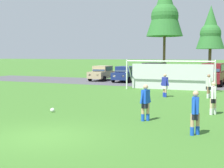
{
  "coord_description": "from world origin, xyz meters",
  "views": [
    {
      "loc": [
        6.93,
        -9.27,
        2.92
      ],
      "look_at": [
        -1.03,
        8.3,
        1.2
      ],
      "focal_mm": 51.49,
      "sensor_mm": 36.0,
      "label": 1
    }
  ],
  "objects_px": {
    "soccer_ball": "(52,110)",
    "parked_car_slot_center_left": "(154,73)",
    "player_winger_right": "(195,113)",
    "soccer_goal": "(171,75)",
    "player_midfield_center": "(145,103)",
    "player_defender_far": "(209,86)",
    "parked_car_slot_left": "(125,74)",
    "parked_car_slot_center_right": "(213,74)",
    "player_striker_near": "(213,98)",
    "parked_car_slot_center": "(175,76)",
    "player_trailing_back": "(165,85)",
    "parked_car_slot_far_left": "(102,73)"
  },
  "relations": [
    {
      "from": "soccer_ball",
      "to": "parked_car_slot_left",
      "type": "xyz_separation_m",
      "value": [
        -3.85,
        19.41,
        0.77
      ]
    },
    {
      "from": "soccer_goal",
      "to": "parked_car_slot_left",
      "type": "xyz_separation_m",
      "value": [
        -6.73,
        6.27,
        -0.42
      ]
    },
    {
      "from": "player_winger_right",
      "to": "parked_car_slot_center_right",
      "type": "bearing_deg",
      "value": 95.32
    },
    {
      "from": "player_winger_right",
      "to": "parked_car_slot_center_left",
      "type": "bearing_deg",
      "value": 110.82
    },
    {
      "from": "player_midfield_center",
      "to": "parked_car_slot_center",
      "type": "xyz_separation_m",
      "value": [
        -2.9,
        17.82,
        0.05
      ]
    },
    {
      "from": "player_striker_near",
      "to": "player_trailing_back",
      "type": "relative_size",
      "value": 1.0
    },
    {
      "from": "soccer_ball",
      "to": "parked_car_slot_center_left",
      "type": "relative_size",
      "value": 0.05
    },
    {
      "from": "soccer_goal",
      "to": "player_striker_near",
      "type": "distance_m",
      "value": 11.46
    },
    {
      "from": "player_midfield_center",
      "to": "player_defender_far",
      "type": "bearing_deg",
      "value": 80.72
    },
    {
      "from": "soccer_ball",
      "to": "parked_car_slot_far_left",
      "type": "height_order",
      "value": "parked_car_slot_far_left"
    },
    {
      "from": "parked_car_slot_center_left",
      "to": "player_striker_near",
      "type": "bearing_deg",
      "value": -63.82
    },
    {
      "from": "player_trailing_back",
      "to": "parked_car_slot_center",
      "type": "relative_size",
      "value": 0.38
    },
    {
      "from": "player_striker_near",
      "to": "parked_car_slot_left",
      "type": "height_order",
      "value": "parked_car_slot_left"
    },
    {
      "from": "parked_car_slot_center_left",
      "to": "parked_car_slot_center_right",
      "type": "xyz_separation_m",
      "value": [
        5.98,
        0.0,
        0.0
      ]
    },
    {
      "from": "soccer_goal",
      "to": "parked_car_slot_center_right",
      "type": "xyz_separation_m",
      "value": [
        2.73,
        5.86,
        -0.18
      ]
    },
    {
      "from": "player_winger_right",
      "to": "parked_car_slot_center_left",
      "type": "xyz_separation_m",
      "value": [
        -7.91,
        20.8,
        0.29
      ]
    },
    {
      "from": "soccer_ball",
      "to": "parked_car_slot_center_left",
      "type": "height_order",
      "value": "parked_car_slot_center_left"
    },
    {
      "from": "parked_car_slot_center_left",
      "to": "parked_car_slot_center_right",
      "type": "height_order",
      "value": "same"
    },
    {
      "from": "player_defender_far",
      "to": "parked_car_slot_far_left",
      "type": "xyz_separation_m",
      "value": [
        -13.48,
        10.98,
        0.05
      ]
    },
    {
      "from": "player_striker_near",
      "to": "player_defender_far",
      "type": "bearing_deg",
      "value": 99.68
    },
    {
      "from": "soccer_ball",
      "to": "parked_car_slot_far_left",
      "type": "distance_m",
      "value": 21.14
    },
    {
      "from": "parked_car_slot_left",
      "to": "parked_car_slot_center_right",
      "type": "bearing_deg",
      "value": -2.5
    },
    {
      "from": "player_midfield_center",
      "to": "player_striker_near",
      "type": "bearing_deg",
      "value": 48.11
    },
    {
      "from": "soccer_goal",
      "to": "parked_car_slot_far_left",
      "type": "bearing_deg",
      "value": 145.12
    },
    {
      "from": "player_defender_far",
      "to": "player_winger_right",
      "type": "distance_m",
      "value": 10.84
    },
    {
      "from": "player_trailing_back",
      "to": "parked_car_slot_center",
      "type": "bearing_deg",
      "value": 99.17
    },
    {
      "from": "player_midfield_center",
      "to": "soccer_goal",
      "type": "bearing_deg",
      "value": 99.4
    },
    {
      "from": "player_midfield_center",
      "to": "player_trailing_back",
      "type": "height_order",
      "value": "same"
    },
    {
      "from": "player_trailing_back",
      "to": "parked_car_slot_left",
      "type": "distance_m",
      "value": 13.41
    },
    {
      "from": "player_defender_far",
      "to": "parked_car_slot_left",
      "type": "distance_m",
      "value": 14.74
    },
    {
      "from": "player_winger_right",
      "to": "parked_car_slot_left",
      "type": "height_order",
      "value": "parked_car_slot_left"
    },
    {
      "from": "player_striker_near",
      "to": "player_trailing_back",
      "type": "bearing_deg",
      "value": 125.2
    },
    {
      "from": "parked_car_slot_left",
      "to": "player_striker_near",
      "type": "bearing_deg",
      "value": -55.45
    },
    {
      "from": "player_winger_right",
      "to": "parked_car_slot_left",
      "type": "xyz_separation_m",
      "value": [
        -11.4,
        21.22,
        0.05
      ]
    },
    {
      "from": "parked_car_slot_center_left",
      "to": "soccer_goal",
      "type": "bearing_deg",
      "value": -61.03
    },
    {
      "from": "soccer_goal",
      "to": "parked_car_slot_center",
      "type": "relative_size",
      "value": 1.75
    },
    {
      "from": "parked_car_slot_far_left",
      "to": "parked_car_slot_left",
      "type": "xyz_separation_m",
      "value": [
        3.06,
        -0.56,
        0.0
      ]
    },
    {
      "from": "soccer_goal",
      "to": "player_winger_right",
      "type": "bearing_deg",
      "value": -72.65
    },
    {
      "from": "player_defender_far",
      "to": "parked_car_slot_center_right",
      "type": "height_order",
      "value": "parked_car_slot_center_right"
    },
    {
      "from": "player_midfield_center",
      "to": "parked_car_slot_center",
      "type": "bearing_deg",
      "value": 99.25
    },
    {
      "from": "parked_car_slot_center_right",
      "to": "player_winger_right",
      "type": "bearing_deg",
      "value": -84.68
    },
    {
      "from": "player_striker_near",
      "to": "parked_car_slot_center",
      "type": "relative_size",
      "value": 0.38
    },
    {
      "from": "soccer_goal",
      "to": "player_defender_far",
      "type": "xyz_separation_m",
      "value": [
        3.69,
        -4.15,
        -0.47
      ]
    },
    {
      "from": "parked_car_slot_center_left",
      "to": "parked_car_slot_center_right",
      "type": "relative_size",
      "value": 1.0
    },
    {
      "from": "parked_car_slot_far_left",
      "to": "parked_car_slot_center",
      "type": "xyz_separation_m",
      "value": [
        9.09,
        -2.28,
        0.0
      ]
    },
    {
      "from": "parked_car_slot_center",
      "to": "parked_car_slot_center_right",
      "type": "distance_m",
      "value": 3.68
    },
    {
      "from": "soccer_ball",
      "to": "parked_car_slot_center",
      "type": "bearing_deg",
      "value": 82.97
    },
    {
      "from": "soccer_goal",
      "to": "parked_car_slot_center_left",
      "type": "distance_m",
      "value": 6.7
    },
    {
      "from": "player_striker_near",
      "to": "player_defender_far",
      "type": "height_order",
      "value": "same"
    },
    {
      "from": "parked_car_slot_far_left",
      "to": "parked_car_slot_center_left",
      "type": "height_order",
      "value": "parked_car_slot_center_left"
    }
  ]
}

